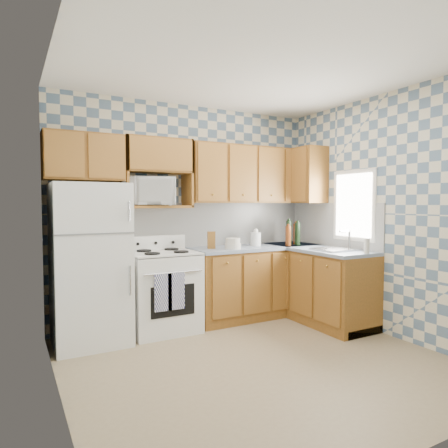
{
  "coord_description": "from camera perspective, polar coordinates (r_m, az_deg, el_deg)",
  "views": [
    {
      "loc": [
        -2.02,
        -3.06,
        1.48
      ],
      "look_at": [
        0.05,
        0.75,
        1.25
      ],
      "focal_mm": 32.0,
      "sensor_mm": 36.0,
      "label": 1
    }
  ],
  "objects": [
    {
      "name": "floor",
      "position": [
        3.95,
        4.81,
        -18.96
      ],
      "size": [
        3.4,
        3.4,
        0.0
      ],
      "primitive_type": "plane",
      "color": "#846E50",
      "rests_on": "ground"
    },
    {
      "name": "back_wall",
      "position": [
        5.08,
        -5.08,
        1.55
      ],
      "size": [
        3.4,
        0.02,
        2.7
      ],
      "primitive_type": "cube",
      "color": "slate",
      "rests_on": "ground"
    },
    {
      "name": "right_wall",
      "position": [
        4.82,
        22.05,
        1.27
      ],
      "size": [
        0.02,
        3.2,
        2.7
      ],
      "primitive_type": "cube",
      "color": "slate",
      "rests_on": "ground"
    },
    {
      "name": "backsplash_back",
      "position": [
        5.25,
        -1.01,
        -0.03
      ],
      "size": [
        2.6,
        0.02,
        0.56
      ],
      "primitive_type": "cube",
      "color": "white",
      "rests_on": "back_wall"
    },
    {
      "name": "backsplash_right",
      "position": [
        5.36,
        15.34,
        -0.07
      ],
      "size": [
        0.02,
        1.6,
        0.56
      ],
      "primitive_type": "cube",
      "color": "white",
      "rests_on": "right_wall"
    },
    {
      "name": "refrigerator",
      "position": [
        4.42,
        -18.59,
        -5.45
      ],
      "size": [
        0.75,
        0.7,
        1.68
      ],
      "primitive_type": "cube",
      "color": "white",
      "rests_on": "floor"
    },
    {
      "name": "stove_body",
      "position": [
        4.72,
        -8.75,
        -9.61
      ],
      "size": [
        0.76,
        0.65,
        0.9
      ],
      "primitive_type": "cube",
      "color": "white",
      "rests_on": "floor"
    },
    {
      "name": "cooktop",
      "position": [
        4.64,
        -8.79,
        -4.12
      ],
      "size": [
        0.76,
        0.65,
        0.02
      ],
      "primitive_type": "cube",
      "color": "silver",
      "rests_on": "stove_body"
    },
    {
      "name": "backguard",
      "position": [
        4.89,
        -9.89,
        -2.65
      ],
      "size": [
        0.76,
        0.08,
        0.17
      ],
      "primitive_type": "cube",
      "color": "white",
      "rests_on": "cooktop"
    },
    {
      "name": "dish_towel_left",
      "position": [
        4.34,
        -8.69,
        -9.64
      ],
      "size": [
        0.19,
        0.02,
        0.4
      ],
      "primitive_type": "cube",
      "color": "navy",
      "rests_on": "stove_body"
    },
    {
      "name": "dish_towel_right",
      "position": [
        4.39,
        -6.87,
        -9.48
      ],
      "size": [
        0.19,
        0.02,
        0.4
      ],
      "primitive_type": "cube",
      "color": "navy",
      "rests_on": "stove_body"
    },
    {
      "name": "base_cabinets_back",
      "position": [
        5.31,
        4.58,
        -8.28
      ],
      "size": [
        1.75,
        0.6,
        0.88
      ],
      "primitive_type": "cube",
      "color": "brown",
      "rests_on": "floor"
    },
    {
      "name": "base_cabinets_right",
      "position": [
        5.26,
        12.92,
        -8.45
      ],
      "size": [
        0.6,
        1.6,
        0.88
      ],
      "primitive_type": "cube",
      "color": "brown",
      "rests_on": "floor"
    },
    {
      "name": "countertop_back",
      "position": [
        5.23,
        4.63,
        -3.34
      ],
      "size": [
        1.77,
        0.63,
        0.04
      ],
      "primitive_type": "cube",
      "color": "slate",
      "rests_on": "base_cabinets_back"
    },
    {
      "name": "countertop_right",
      "position": [
        5.18,
        12.94,
        -3.47
      ],
      "size": [
        0.63,
        1.6,
        0.04
      ],
      "primitive_type": "cube",
      "color": "slate",
      "rests_on": "base_cabinets_right"
    },
    {
      "name": "upper_cabinets_back",
      "position": [
        5.33,
        3.84,
        7.0
      ],
      "size": [
        1.75,
        0.33,
        0.74
      ],
      "primitive_type": "cube",
      "color": "brown",
      "rests_on": "back_wall"
    },
    {
      "name": "upper_cabinets_fridge",
      "position": [
        4.58,
        -19.42,
        9.01
      ],
      "size": [
        0.82,
        0.33,
        0.5
      ],
      "primitive_type": "cube",
      "color": "brown",
      "rests_on": "back_wall"
    },
    {
      "name": "upper_cabinets_right",
      "position": [
        5.6,
        11.07,
        6.76
      ],
      "size": [
        0.33,
        0.7,
        0.74
      ],
      "primitive_type": "cube",
      "color": "brown",
      "rests_on": "right_wall"
    },
    {
      "name": "microwave_shelf",
      "position": [
        4.75,
        -9.5,
        2.45
      ],
      "size": [
        0.8,
        0.33,
        0.03
      ],
      "primitive_type": "cube",
      "color": "brown",
      "rests_on": "back_wall"
    },
    {
      "name": "microwave",
      "position": [
        4.74,
        -10.91,
        4.61
      ],
      "size": [
        0.66,
        0.5,
        0.33
      ],
      "primitive_type": "imported",
      "rotation": [
        0.0,
        0.0,
        -0.18
      ],
      "color": "white",
      "rests_on": "microwave_shelf"
    },
    {
      "name": "sink",
      "position": [
        4.93,
        15.68,
        -3.54
      ],
      "size": [
        0.48,
        0.4,
        0.03
      ],
      "primitive_type": "cube",
      "color": "#B7B7BC",
      "rests_on": "countertop_right"
    },
    {
      "name": "window",
      "position": [
        5.1,
        18.06,
        2.55
      ],
      "size": [
        0.02,
        0.66,
        0.86
      ],
      "primitive_type": "cube",
      "color": "white",
      "rests_on": "right_wall"
    },
    {
      "name": "bottle_0",
      "position": [
        5.36,
        9.23,
        -1.27
      ],
      "size": [
        0.07,
        0.07,
        0.32
      ],
      "primitive_type": "cylinder",
      "color": "black",
      "rests_on": "countertop_back"
    },
    {
      "name": "bottle_1",
      "position": [
        5.37,
        10.46,
        -1.38
      ],
      "size": [
        0.07,
        0.07,
        0.3
      ],
      "primitive_type": "cylinder",
      "color": "black",
      "rests_on": "countertop_back"
    },
    {
      "name": "bottle_2",
      "position": [
        5.48,
        10.21,
        -1.41
      ],
      "size": [
        0.07,
        0.07,
        0.28
      ],
      "primitive_type": "cylinder",
      "color": "#5F280D",
      "rests_on": "countertop_back"
    },
    {
      "name": "bottle_3",
      "position": [
        5.25,
        9.15,
        -1.71
      ],
      "size": [
        0.07,
        0.07,
        0.26
      ],
      "primitive_type": "cylinder",
      "color": "#5F280D",
      "rests_on": "countertop_back"
    },
    {
      "name": "knife_block",
      "position": [
        4.9,
        -1.83,
        -2.3
      ],
      "size": [
        0.12,
        0.12,
        0.21
      ],
      "primitive_type": "cube",
      "rotation": [
        0.0,
        0.0,
        -0.38
      ],
      "color": "brown",
      "rests_on": "countertop_back"
    },
    {
      "name": "electric_kettle",
      "position": [
        5.24,
        4.55,
        -2.16
      ],
      "size": [
        0.14,
        0.14,
        0.17
      ],
      "primitive_type": "cylinder",
      "color": "white",
      "rests_on": "countertop_back"
    },
    {
      "name": "food_containers",
      "position": [
        4.87,
        1.29,
        -2.79
      ],
      "size": [
        0.2,
        0.2,
        0.13
      ],
      "primitive_type": null,
      "color": "beige",
      "rests_on": "countertop_back"
    },
    {
      "name": "soap_bottle",
      "position": [
        4.7,
        19.71,
        -2.95
      ],
      "size": [
        0.06,
        0.06,
        0.17
      ],
      "primitive_type": "cylinder",
      "color": "beige",
      "rests_on": "countertop_right"
    }
  ]
}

